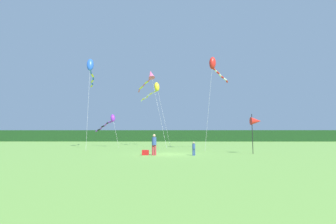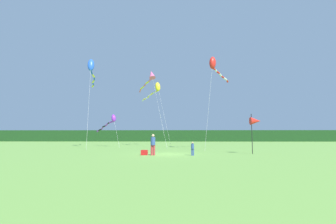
% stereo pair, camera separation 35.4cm
% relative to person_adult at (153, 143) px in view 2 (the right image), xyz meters
% --- Properties ---
extents(ground_plane, '(120.00, 120.00, 0.00)m').
position_rel_person_adult_xyz_m(ground_plane, '(1.07, 1.11, -0.95)').
color(ground_plane, '#6B9E42').
extents(distant_treeline, '(108.00, 2.86, 3.05)m').
position_rel_person_adult_xyz_m(distant_treeline, '(1.07, 46.11, 0.57)').
color(distant_treeline, '#193D19').
rests_on(distant_treeline, ground).
extents(person_adult, '(0.38, 0.38, 1.71)m').
position_rel_person_adult_xyz_m(person_adult, '(0.00, 0.00, 0.00)').
color(person_adult, '#B23338').
rests_on(person_adult, ground).
extents(person_child, '(0.24, 0.24, 1.10)m').
position_rel_person_adult_xyz_m(person_child, '(3.21, -0.18, -0.34)').
color(person_child, '#334C8C').
rests_on(person_child, ground).
extents(cooler_box, '(0.55, 0.32, 0.42)m').
position_rel_person_adult_xyz_m(cooler_box, '(-0.72, 0.15, -0.74)').
color(cooler_box, red).
rests_on(cooler_box, ground).
extents(banner_flag_pole, '(0.90, 0.70, 3.51)m').
position_rel_person_adult_xyz_m(banner_flag_pole, '(8.90, 1.56, 1.89)').
color(banner_flag_pole, black).
rests_on(banner_flag_pole, ground).
extents(kite_purple, '(5.30, 6.59, 4.69)m').
position_rel_person_adult_xyz_m(kite_purple, '(-7.60, 14.90, 2.69)').
color(kite_purple, '#B2B2B2').
rests_on(kite_purple, ground).
extents(kite_yellow, '(5.29, 7.22, 10.35)m').
position_rel_person_adult_xyz_m(kite_yellow, '(-1.09, 18.62, 8.34)').
color(kite_yellow, '#B2B2B2').
rests_on(kite_yellow, ground).
extents(kite_rainbow, '(4.98, 9.35, 11.43)m').
position_rel_person_adult_xyz_m(kite_rainbow, '(-1.73, 15.30, 9.49)').
color(kite_rainbow, '#B2B2B2').
rests_on(kite_rainbow, ground).
extents(kite_blue, '(3.39, 10.72, 11.89)m').
position_rel_person_adult_xyz_m(kite_blue, '(-9.46, 11.71, 9.74)').
color(kite_blue, '#B2B2B2').
rests_on(kite_blue, ground).
extents(kite_red, '(3.81, 5.05, 10.69)m').
position_rel_person_adult_xyz_m(kite_red, '(6.36, 7.30, 8.78)').
color(kite_red, '#B2B2B2').
rests_on(kite_red, ground).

